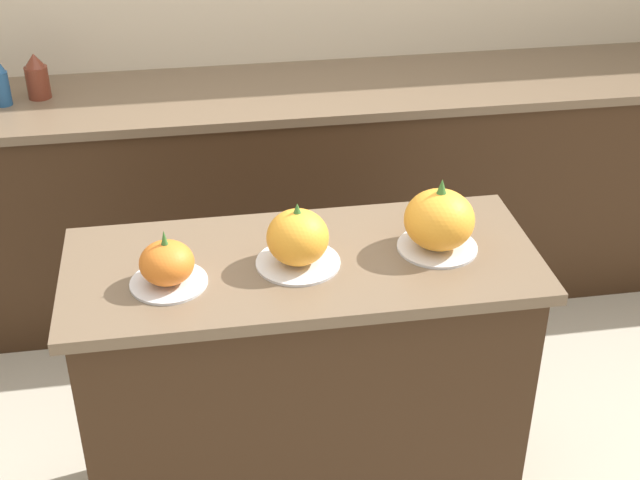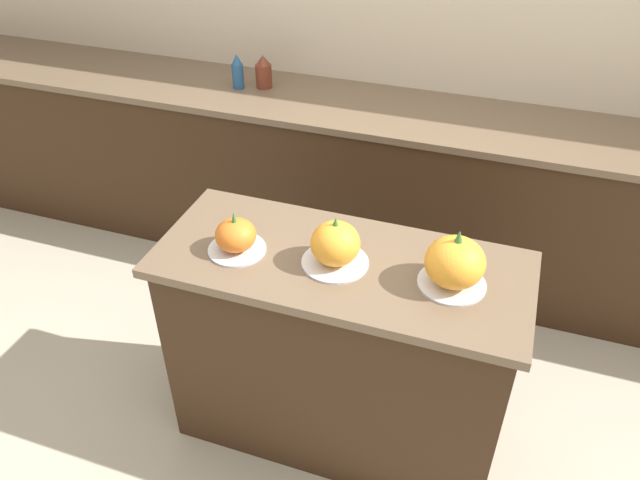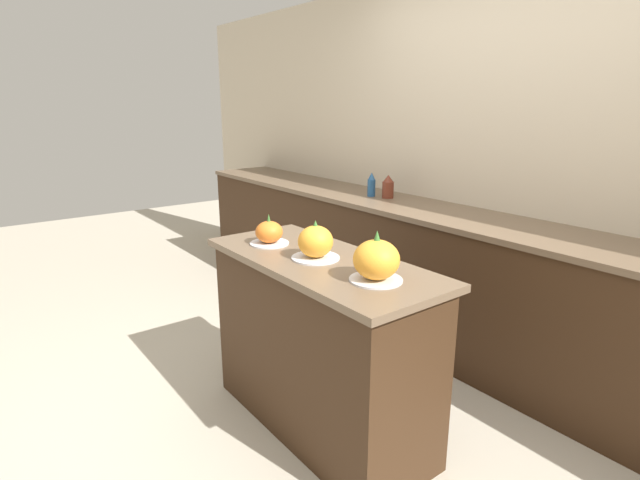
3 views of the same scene
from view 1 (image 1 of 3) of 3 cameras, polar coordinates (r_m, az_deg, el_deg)
The scene contains 7 objects.
kitchen_island at distance 2.72m, azimuth -1.03°, elevation -9.38°, with size 1.31×0.56×0.91m.
back_counter at distance 3.71m, azimuth -3.76°, elevation 2.81°, with size 6.00×0.60×0.94m.
pumpkin_cake_left at distance 2.35m, azimuth -9.76°, elevation -1.60°, with size 0.21×0.21×0.16m.
pumpkin_cake_center at distance 2.39m, azimuth -1.44°, elevation 0.03°, with size 0.23×0.23×0.19m.
pumpkin_cake_right at distance 2.48m, azimuth 7.61°, elevation 1.24°, with size 0.23×0.23×0.22m.
bottle_tall at distance 3.54m, azimuth -19.78°, elevation 9.46°, with size 0.06×0.06×0.18m.
bottle_short at distance 3.56m, azimuth -17.67°, elevation 9.93°, with size 0.09×0.09×0.17m.
Camera 1 is at (-0.29, -2.05, 2.22)m, focal length 50.00 mm.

